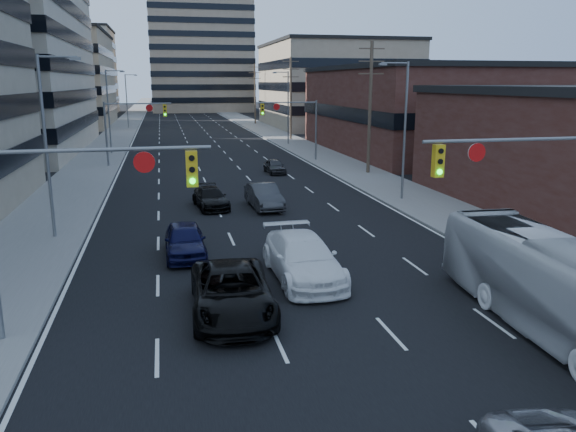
# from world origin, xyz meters

# --- Properties ---
(road_surface) EXTENTS (18.00, 300.00, 0.02)m
(road_surface) POSITION_xyz_m (0.00, 130.00, 0.01)
(road_surface) COLOR black
(road_surface) RESTS_ON ground
(sidewalk_left) EXTENTS (5.00, 300.00, 0.15)m
(sidewalk_left) POSITION_xyz_m (-11.50, 130.00, 0.07)
(sidewalk_left) COLOR slate
(sidewalk_left) RESTS_ON ground
(sidewalk_right) EXTENTS (5.00, 300.00, 0.15)m
(sidewalk_right) POSITION_xyz_m (11.50, 130.00, 0.07)
(sidewalk_right) COLOR slate
(sidewalk_right) RESTS_ON ground
(office_left_far) EXTENTS (20.00, 30.00, 16.00)m
(office_left_far) POSITION_xyz_m (-24.00, 100.00, 8.00)
(office_left_far) COLOR gray
(office_left_far) RESTS_ON ground
(storefront_right_mid) EXTENTS (20.00, 30.00, 9.00)m
(storefront_right_mid) POSITION_xyz_m (24.00, 50.00, 4.50)
(storefront_right_mid) COLOR #472119
(storefront_right_mid) RESTS_ON ground
(office_right_far) EXTENTS (22.00, 28.00, 14.00)m
(office_right_far) POSITION_xyz_m (25.00, 88.00, 7.00)
(office_right_far) COLOR gray
(office_right_far) RESTS_ON ground
(apartment_tower) EXTENTS (26.00, 26.00, 58.00)m
(apartment_tower) POSITION_xyz_m (6.00, 150.00, 29.00)
(apartment_tower) COLOR gray
(apartment_tower) RESTS_ON ground
(bg_block_left) EXTENTS (24.00, 24.00, 20.00)m
(bg_block_left) POSITION_xyz_m (-28.00, 140.00, 10.00)
(bg_block_left) COLOR #ADA089
(bg_block_left) RESTS_ON ground
(bg_block_right) EXTENTS (22.00, 22.00, 12.00)m
(bg_block_right) POSITION_xyz_m (32.00, 130.00, 6.00)
(bg_block_right) COLOR gray
(bg_block_right) RESTS_ON ground
(signal_near_left) EXTENTS (6.59, 0.33, 6.00)m
(signal_near_left) POSITION_xyz_m (-7.45, 8.00, 4.33)
(signal_near_left) COLOR slate
(signal_near_left) RESTS_ON ground
(signal_near_right) EXTENTS (6.59, 0.33, 6.00)m
(signal_near_right) POSITION_xyz_m (7.45, 8.00, 4.33)
(signal_near_right) COLOR slate
(signal_near_right) RESTS_ON ground
(signal_far_left) EXTENTS (6.09, 0.33, 6.00)m
(signal_far_left) POSITION_xyz_m (-7.68, 45.00, 4.30)
(signal_far_left) COLOR slate
(signal_far_left) RESTS_ON ground
(signal_far_right) EXTENTS (6.09, 0.33, 6.00)m
(signal_far_right) POSITION_xyz_m (7.68, 45.00, 4.30)
(signal_far_right) COLOR slate
(signal_far_right) RESTS_ON ground
(utility_pole_block) EXTENTS (2.20, 0.28, 11.00)m
(utility_pole_block) POSITION_xyz_m (12.20, 36.00, 5.78)
(utility_pole_block) COLOR #4C3D2D
(utility_pole_block) RESTS_ON ground
(utility_pole_midblock) EXTENTS (2.20, 0.28, 11.00)m
(utility_pole_midblock) POSITION_xyz_m (12.20, 66.00, 5.78)
(utility_pole_midblock) COLOR #4C3D2D
(utility_pole_midblock) RESTS_ON ground
(utility_pole_distant) EXTENTS (2.20, 0.28, 11.00)m
(utility_pole_distant) POSITION_xyz_m (12.20, 96.00, 5.78)
(utility_pole_distant) COLOR #4C3D2D
(utility_pole_distant) RESTS_ON ground
(streetlight_left_near) EXTENTS (2.03, 0.22, 9.00)m
(streetlight_left_near) POSITION_xyz_m (-10.34, 20.00, 5.05)
(streetlight_left_near) COLOR slate
(streetlight_left_near) RESTS_ON ground
(streetlight_left_mid) EXTENTS (2.03, 0.22, 9.00)m
(streetlight_left_mid) POSITION_xyz_m (-10.34, 55.00, 5.05)
(streetlight_left_mid) COLOR slate
(streetlight_left_mid) RESTS_ON ground
(streetlight_left_far) EXTENTS (2.03, 0.22, 9.00)m
(streetlight_left_far) POSITION_xyz_m (-10.34, 90.00, 5.05)
(streetlight_left_far) COLOR slate
(streetlight_left_far) RESTS_ON ground
(streetlight_right_near) EXTENTS (2.03, 0.22, 9.00)m
(streetlight_right_near) POSITION_xyz_m (10.34, 25.00, 5.05)
(streetlight_right_near) COLOR slate
(streetlight_right_near) RESTS_ON ground
(streetlight_right_far) EXTENTS (2.03, 0.22, 9.00)m
(streetlight_right_far) POSITION_xyz_m (10.34, 60.00, 5.05)
(streetlight_right_far) COLOR slate
(streetlight_right_far) RESTS_ON ground
(black_pickup) EXTENTS (2.93, 5.94, 1.62)m
(black_pickup) POSITION_xyz_m (-2.89, 8.63, 0.81)
(black_pickup) COLOR black
(black_pickup) RESTS_ON ground
(white_van) EXTENTS (2.56, 6.06, 1.74)m
(white_van) POSITION_xyz_m (0.32, 11.57, 0.87)
(white_van) COLOR white
(white_van) RESTS_ON ground
(transit_bus) EXTENTS (3.14, 11.08, 3.05)m
(transit_bus) POSITION_xyz_m (6.85, 4.96, 1.53)
(transit_bus) COLOR silver
(transit_bus) RESTS_ON ground
(sedan_blue) EXTENTS (1.81, 4.45, 1.51)m
(sedan_blue) POSITION_xyz_m (-4.17, 15.63, 0.76)
(sedan_blue) COLOR black
(sedan_blue) RESTS_ON ground
(sedan_grey_center) EXTENTS (1.93, 4.71, 1.52)m
(sedan_grey_center) POSITION_xyz_m (1.09, 24.73, 0.76)
(sedan_grey_center) COLOR #303133
(sedan_grey_center) RESTS_ON ground
(sedan_black_far) EXTENTS (2.30, 4.59, 1.28)m
(sedan_black_far) POSITION_xyz_m (-2.18, 25.51, 0.64)
(sedan_black_far) COLOR black
(sedan_black_far) RESTS_ON ground
(sedan_grey_right) EXTENTS (1.62, 3.67, 1.23)m
(sedan_grey_right) POSITION_xyz_m (4.45, 38.20, 0.61)
(sedan_grey_right) COLOR #2F2F31
(sedan_grey_right) RESTS_ON ground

